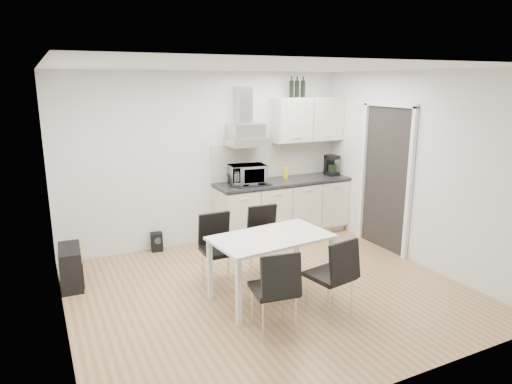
% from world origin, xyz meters
% --- Properties ---
extents(ground, '(4.50, 4.50, 0.00)m').
position_xyz_m(ground, '(0.00, 0.00, 0.00)').
color(ground, tan).
rests_on(ground, ground).
extents(wall_back, '(4.50, 0.10, 2.60)m').
position_xyz_m(wall_back, '(0.00, 2.00, 1.30)').
color(wall_back, silver).
rests_on(wall_back, ground).
extents(wall_front, '(4.50, 0.10, 2.60)m').
position_xyz_m(wall_front, '(0.00, -2.00, 1.30)').
color(wall_front, silver).
rests_on(wall_front, ground).
extents(wall_left, '(0.10, 4.00, 2.60)m').
position_xyz_m(wall_left, '(-2.25, 0.00, 1.30)').
color(wall_left, silver).
rests_on(wall_left, ground).
extents(wall_right, '(0.10, 4.00, 2.60)m').
position_xyz_m(wall_right, '(2.25, 0.00, 1.30)').
color(wall_right, silver).
rests_on(wall_right, ground).
extents(ceiling, '(4.50, 4.50, 0.00)m').
position_xyz_m(ceiling, '(0.00, 0.00, 2.60)').
color(ceiling, white).
rests_on(ceiling, wall_back).
extents(doorway, '(0.08, 1.04, 2.10)m').
position_xyz_m(doorway, '(2.21, 0.55, 1.05)').
color(doorway, white).
rests_on(doorway, ground).
extents(kitchenette, '(2.22, 0.64, 2.52)m').
position_xyz_m(kitchenette, '(1.19, 1.73, 0.83)').
color(kitchenette, beige).
rests_on(kitchenette, ground).
extents(dining_table, '(1.40, 0.89, 0.75)m').
position_xyz_m(dining_table, '(-0.06, -0.16, 0.66)').
color(dining_table, white).
rests_on(dining_table, ground).
extents(chair_far_left, '(0.45, 0.51, 0.88)m').
position_xyz_m(chair_far_left, '(-0.46, 0.41, 0.44)').
color(chair_far_left, black).
rests_on(chair_far_left, ground).
extents(chair_far_right, '(0.47, 0.52, 0.88)m').
position_xyz_m(chair_far_right, '(0.23, 0.46, 0.44)').
color(chair_far_right, black).
rests_on(chair_far_right, ground).
extents(chair_near_left, '(0.51, 0.56, 0.88)m').
position_xyz_m(chair_near_left, '(-0.37, -0.81, 0.44)').
color(chair_near_left, black).
rests_on(chair_near_left, ground).
extents(chair_near_right, '(0.52, 0.57, 0.88)m').
position_xyz_m(chair_near_right, '(0.32, -0.79, 0.44)').
color(chair_near_right, black).
rests_on(chair_near_right, ground).
extents(guitar_amp, '(0.29, 0.61, 0.49)m').
position_xyz_m(guitar_amp, '(-2.11, 1.18, 0.25)').
color(guitar_amp, black).
rests_on(guitar_amp, ground).
extents(floor_speaker, '(0.18, 0.17, 0.28)m').
position_xyz_m(floor_speaker, '(-0.87, 1.90, 0.14)').
color(floor_speaker, black).
rests_on(floor_speaker, ground).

